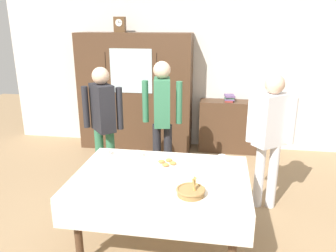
% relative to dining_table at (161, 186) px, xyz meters
% --- Properties ---
extents(ground_plane, '(12.00, 12.00, 0.00)m').
position_rel_dining_table_xyz_m(ground_plane, '(0.00, 0.24, -0.65)').
color(ground_plane, '#997A56').
rests_on(ground_plane, ground).
extents(back_wall, '(6.40, 0.10, 2.70)m').
position_rel_dining_table_xyz_m(back_wall, '(0.00, 2.89, 0.70)').
color(back_wall, silver).
rests_on(back_wall, ground).
extents(dining_table, '(1.61, 1.13, 0.74)m').
position_rel_dining_table_xyz_m(dining_table, '(0.00, 0.00, 0.00)').
color(dining_table, '#4C3321').
rests_on(dining_table, ground).
extents(wall_cabinet, '(1.88, 0.46, 1.93)m').
position_rel_dining_table_xyz_m(wall_cabinet, '(-0.90, 2.59, 0.32)').
color(wall_cabinet, '#4C3321').
rests_on(wall_cabinet, ground).
extents(mantel_clock, '(0.18, 0.11, 0.24)m').
position_rel_dining_table_xyz_m(mantel_clock, '(-1.12, 2.59, 1.40)').
color(mantel_clock, brown).
rests_on(mantel_clock, wall_cabinet).
extents(bookshelf_low, '(0.94, 0.35, 0.86)m').
position_rel_dining_table_xyz_m(bookshelf_low, '(0.66, 2.64, -0.22)').
color(bookshelf_low, '#4C3321').
rests_on(bookshelf_low, ground).
extents(book_stack, '(0.18, 0.22, 0.10)m').
position_rel_dining_table_xyz_m(book_stack, '(0.66, 2.64, 0.26)').
color(book_stack, '#99332D').
rests_on(book_stack, bookshelf_low).
extents(tea_cup_mid_left, '(0.13, 0.13, 0.06)m').
position_rel_dining_table_xyz_m(tea_cup_mid_left, '(-0.66, 0.42, 0.12)').
color(tea_cup_mid_left, white).
rests_on(tea_cup_mid_left, dining_table).
extents(tea_cup_near_left, '(0.13, 0.13, 0.06)m').
position_rel_dining_table_xyz_m(tea_cup_near_left, '(-0.32, 0.42, 0.12)').
color(tea_cup_near_left, white).
rests_on(tea_cup_near_left, dining_table).
extents(tea_cup_far_left, '(0.13, 0.13, 0.06)m').
position_rel_dining_table_xyz_m(tea_cup_far_left, '(0.55, 0.45, 0.12)').
color(tea_cup_far_left, white).
rests_on(tea_cup_far_left, dining_table).
extents(tea_cup_mid_right, '(0.13, 0.13, 0.06)m').
position_rel_dining_table_xyz_m(tea_cup_mid_right, '(0.51, 0.07, 0.12)').
color(tea_cup_mid_right, white).
rests_on(tea_cup_mid_right, dining_table).
extents(bread_basket, '(0.24, 0.24, 0.16)m').
position_rel_dining_table_xyz_m(bread_basket, '(0.31, -0.29, 0.13)').
color(bread_basket, '#9E7542').
rests_on(bread_basket, dining_table).
extents(pastry_plate, '(0.28, 0.28, 0.05)m').
position_rel_dining_table_xyz_m(pastry_plate, '(0.02, 0.26, 0.11)').
color(pastry_plate, white).
rests_on(pastry_plate, dining_table).
extents(spoon_mid_left, '(0.12, 0.02, 0.01)m').
position_rel_dining_table_xyz_m(spoon_mid_left, '(-0.55, 0.12, 0.10)').
color(spoon_mid_left, silver).
rests_on(spoon_mid_left, dining_table).
extents(spoon_near_left, '(0.12, 0.02, 0.01)m').
position_rel_dining_table_xyz_m(spoon_near_left, '(0.53, -0.21, 0.10)').
color(spoon_near_left, silver).
rests_on(spoon_near_left, dining_table).
extents(person_by_cabinet, '(0.52, 0.40, 1.58)m').
position_rel_dining_table_xyz_m(person_by_cabinet, '(-0.93, 1.10, 0.31)').
color(person_by_cabinet, '#33704C').
rests_on(person_by_cabinet, ground).
extents(person_beside_shelf, '(0.52, 0.38, 1.57)m').
position_rel_dining_table_xyz_m(person_beside_shelf, '(1.07, 0.91, 0.30)').
color(person_beside_shelf, silver).
rests_on(person_beside_shelf, ground).
extents(person_near_right_end, '(0.52, 0.39, 1.63)m').
position_rel_dining_table_xyz_m(person_near_right_end, '(-0.23, 1.37, 0.34)').
color(person_near_right_end, '#232328').
rests_on(person_near_right_end, ground).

